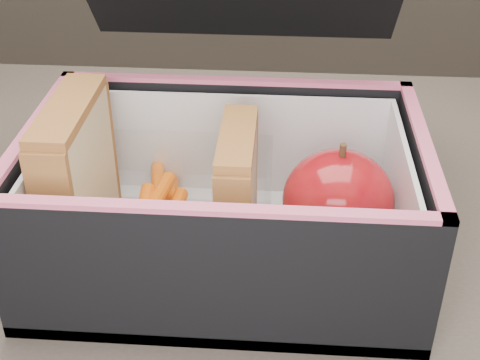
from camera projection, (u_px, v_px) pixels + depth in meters
The scene contains 7 objects.
lunch_bag at pixel (226, 189), 0.48m from camera, with size 0.28×0.30×0.24m.
plastic_tub at pixel (159, 209), 0.48m from camera, with size 0.16×0.11×0.07m, color white, non-canonical shape.
sandwich_left at pixel (77, 176), 0.47m from camera, with size 0.03×0.10×0.11m.
sandwich_right at pixel (237, 192), 0.47m from camera, with size 0.02×0.09×0.10m.
carrot_sticks at pixel (160, 226), 0.49m from camera, with size 0.05×0.16×0.03m.
paper_napkin at pixel (340, 243), 0.50m from camera, with size 0.07×0.07×0.01m, color white.
red_apple at pixel (338, 201), 0.47m from camera, with size 0.09×0.09×0.08m.
Camera 1 is at (-0.02, -0.35, 1.08)m, focal length 50.00 mm.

